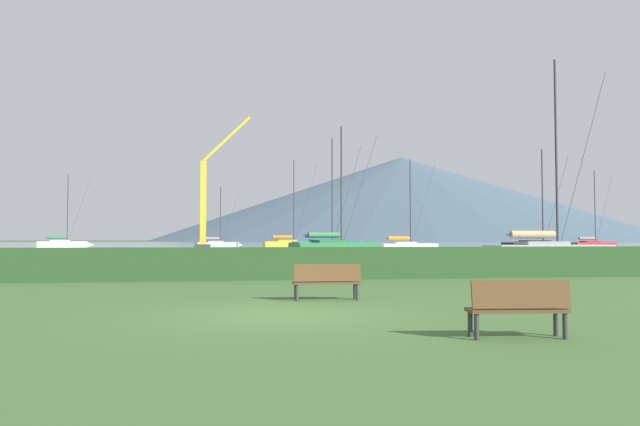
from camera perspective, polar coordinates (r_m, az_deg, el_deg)
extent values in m
plane|color=#3D602D|center=(12.94, -3.68, -9.62)|extent=(1000.00, 1000.00, 0.00)
cube|color=#8499A8|center=(149.80, -8.37, -3.02)|extent=(320.00, 246.00, 0.00)
cube|color=#284C23|center=(23.83, -6.04, -4.79)|extent=(80.00, 1.20, 1.27)
cube|color=#9E9EA3|center=(96.13, -9.78, -3.05)|extent=(7.04, 4.06, 1.05)
cone|color=#9E9EA3|center=(97.21, -7.61, -3.05)|extent=(1.35, 1.18, 0.89)
cube|color=gray|center=(96.03, -10.00, -2.82)|extent=(2.83, 2.23, 0.67)
cylinder|color=#333338|center=(96.35, -9.43, -0.27)|extent=(0.13, 0.13, 9.26)
cylinder|color=#333338|center=(95.89, -10.31, -2.39)|extent=(2.91, 0.95, 0.11)
cylinder|color=gray|center=(95.89, -10.31, -2.39)|extent=(2.57, 1.12, 0.42)
cylinder|color=#333338|center=(96.77, -8.54, -0.42)|extent=(3.05, 0.92, 8.80)
cube|color=white|center=(65.41, 8.18, -3.36)|extent=(7.06, 3.86, 1.05)
cone|color=white|center=(67.47, 10.97, -3.31)|extent=(1.33, 1.15, 0.89)
cube|color=silver|center=(65.21, 7.89, -3.03)|extent=(2.80, 2.17, 0.67)
cylinder|color=#333338|center=(65.81, 8.58, 0.90)|extent=(0.13, 0.13, 9.68)
cylinder|color=#333338|center=(64.92, 7.47, -2.40)|extent=(2.95, 0.85, 0.11)
cylinder|color=orange|center=(64.92, 7.47, -2.40)|extent=(2.59, 1.03, 0.42)
cylinder|color=#333338|center=(66.63, 9.74, 0.66)|extent=(3.09, 0.81, 9.20)
cube|color=#236B38|center=(53.96, 1.41, -3.49)|extent=(8.35, 4.76, 1.24)
cone|color=#236B38|center=(56.08, 5.57, -3.44)|extent=(1.59, 1.39, 1.06)
cube|color=#206032|center=(53.75, 0.97, -3.01)|extent=(3.34, 2.63, 0.79)
cylinder|color=#333338|center=(54.44, 2.05, 2.46)|extent=(0.16, 0.16, 11.15)
cylinder|color=#333338|center=(53.47, 0.35, -2.10)|extent=(3.46, 1.10, 0.14)
cylinder|color=#2D7542|center=(53.47, 0.35, -2.10)|extent=(3.05, 1.30, 0.50)
cylinder|color=#333338|center=(55.28, 3.78, 2.10)|extent=(3.63, 1.05, 10.61)
cube|color=black|center=(69.06, 20.04, -3.13)|extent=(7.96, 3.96, 1.20)
cone|color=black|center=(71.89, 22.72, -3.05)|extent=(1.47, 1.24, 1.02)
cube|color=black|center=(68.78, 19.75, -2.77)|extent=(3.11, 2.31, 0.76)
cylinder|color=#333338|center=(69.61, 20.39, 1.35)|extent=(0.15, 0.15, 10.74)
cylinder|color=#333338|center=(68.38, 19.33, -2.10)|extent=(3.39, 0.75, 0.13)
cylinder|color=red|center=(68.38, 19.33, -2.10)|extent=(2.95, 1.00, 0.48)
cylinder|color=#333338|center=(70.75, 21.51, 1.09)|extent=(3.56, 0.69, 10.21)
cube|color=#19707A|center=(71.39, 0.65, -3.22)|extent=(8.34, 4.00, 1.26)
cone|color=#19707A|center=(72.99, 4.05, -3.20)|extent=(1.53, 1.28, 1.07)
cube|color=#16646E|center=(71.24, 0.30, -2.86)|extent=(3.24, 2.38, 0.80)
cylinder|color=#333338|center=(71.82, 1.17, 2.00)|extent=(0.16, 0.16, 12.96)
cylinder|color=#333338|center=(71.04, -0.20, -2.17)|extent=(3.57, 0.72, 0.14)
cylinder|color=#2847A3|center=(71.04, -0.20, -2.17)|extent=(3.10, 0.99, 0.50)
cylinder|color=#333338|center=(72.44, 2.57, 1.71)|extent=(3.76, 0.65, 12.33)
cube|color=red|center=(96.97, 24.46, -2.86)|extent=(6.84, 2.86, 1.05)
cone|color=red|center=(99.37, 26.18, -2.81)|extent=(1.22, 0.99, 0.89)
cube|color=#A52020|center=(96.73, 24.28, -2.64)|extent=(2.61, 1.81, 0.67)
cylinder|color=#333338|center=(97.42, 24.66, 0.46)|extent=(0.13, 0.13, 11.15)
cylinder|color=#333338|center=(96.39, 24.01, -2.22)|extent=(3.00, 0.38, 0.11)
cylinder|color=gray|center=(96.39, 24.01, -2.22)|extent=(2.57, 0.64, 0.42)
cylinder|color=#333338|center=(98.39, 25.38, 0.28)|extent=(3.16, 0.31, 10.60)
cube|color=gold|center=(88.14, -2.92, -3.09)|extent=(7.74, 3.25, 1.18)
cone|color=gold|center=(89.07, -0.19, -3.09)|extent=(1.38, 1.12, 1.01)
cube|color=gold|center=(88.06, -3.19, -2.81)|extent=(2.95, 2.05, 0.75)
cylinder|color=#333338|center=(88.42, -2.50, 1.02)|extent=(0.15, 0.15, 12.58)
cylinder|color=#333338|center=(87.94, -3.59, -2.29)|extent=(3.39, 0.43, 0.13)
cylinder|color=orange|center=(87.94, -3.59, -2.29)|extent=(2.91, 0.73, 0.47)
cylinder|color=#333338|center=(88.77, -1.37, 0.80)|extent=(3.57, 0.35, 11.96)
cube|color=#9E9EA3|center=(40.87, 20.88, -3.69)|extent=(7.73, 2.76, 1.21)
cone|color=#9E9EA3|center=(43.27, 25.90, -3.53)|extent=(1.33, 1.05, 1.03)
cube|color=gray|center=(40.64, 20.34, -3.09)|extent=(2.88, 1.89, 0.77)
cylinder|color=#333338|center=(41.54, 21.53, 5.07)|extent=(0.15, 0.15, 12.51)
cylinder|color=#333338|center=(40.33, 19.54, -1.94)|extent=(3.46, 0.19, 0.13)
cylinder|color=tan|center=(40.33, 19.54, -1.94)|extent=(2.95, 0.53, 0.48)
cylinder|color=#333338|center=(42.46, 23.63, 4.52)|extent=(3.65, 0.09, 11.90)
cube|color=white|center=(104.07, -23.24, -2.81)|extent=(7.43, 3.20, 1.13)
cone|color=white|center=(103.54, -20.98, -2.85)|extent=(1.33, 1.09, 0.96)
cube|color=silver|center=(104.13, -23.46, -2.58)|extent=(2.84, 2.00, 0.72)
cylinder|color=#333338|center=(104.08, -22.85, 0.32)|extent=(0.14, 0.14, 11.30)
cylinder|color=#333338|center=(104.22, -23.78, -2.15)|extent=(3.24, 0.45, 0.12)
cylinder|color=#2D7542|center=(104.22, -23.78, -2.15)|extent=(2.79, 0.73, 0.45)
cylinder|color=#333338|center=(103.84, -21.93, 0.16)|extent=(3.42, 0.38, 10.74)
cube|color=brown|center=(15.89, 0.60, -6.65)|extent=(1.76, 0.48, 0.06)
cube|color=brown|center=(15.69, 0.70, -5.70)|extent=(1.75, 0.16, 0.45)
cylinder|color=#333338|center=(16.21, 3.32, -7.37)|extent=(0.08, 0.08, 0.45)
cylinder|color=#333338|center=(15.98, -2.33, -7.44)|extent=(0.08, 0.08, 0.45)
cylinder|color=#333338|center=(15.88, 3.55, -7.47)|extent=(0.08, 0.08, 0.45)
cylinder|color=#333338|center=(15.65, -2.22, -7.54)|extent=(0.08, 0.08, 0.45)
cube|color=brown|center=(10.41, 18.19, -8.77)|extent=(1.64, 0.60, 0.06)
cube|color=brown|center=(10.21, 18.56, -7.34)|extent=(1.61, 0.28, 0.45)
cylinder|color=#333338|center=(10.87, 21.49, -9.64)|extent=(0.08, 0.08, 0.45)
cylinder|color=#333338|center=(10.35, 14.08, -10.11)|extent=(0.08, 0.08, 0.45)
cylinder|color=#333338|center=(10.57, 22.26, -9.84)|extent=(0.08, 0.08, 0.45)
cylinder|color=#333338|center=(10.04, 14.65, -10.34)|extent=(0.08, 0.08, 0.45)
cube|color=#333338|center=(84.19, -11.07, -3.22)|extent=(2.00, 2.00, 0.80)
cube|color=gold|center=(84.32, -11.04, 0.98)|extent=(0.80, 0.80, 11.55)
cube|color=gold|center=(85.25, -8.83, 6.97)|extent=(6.63, 0.36, 6.55)
cone|color=#425666|center=(416.14, 7.73, 1.33)|extent=(337.03, 337.03, 57.47)
cone|color=#425666|center=(383.04, 5.17, 0.54)|extent=(230.75, 230.75, 42.75)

